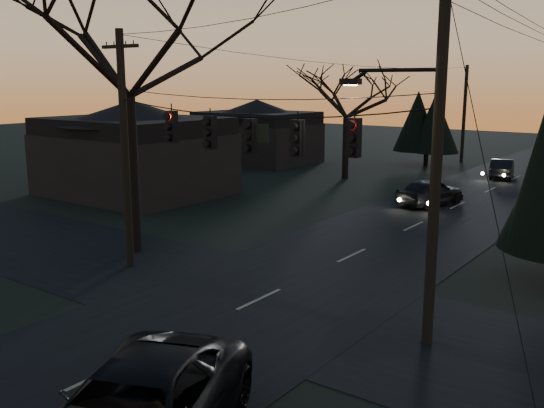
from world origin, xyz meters
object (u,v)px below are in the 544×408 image
Objects in this scene: utility_pole_far_l at (461,162)px; sedan_oncoming_a at (430,192)px; sedan_oncoming_b at (502,169)px; bare_tree_left at (126,31)px; utility_pole_left at (131,266)px; utility_pole_right at (427,344)px.

utility_pole_far_l is 19.53m from sedan_oncoming_a.
sedan_oncoming_b is at bearing -78.03° from sedan_oncoming_a.
bare_tree_left is 29.59m from sedan_oncoming_b.
utility_pole_far_l is 8.57m from sedan_oncoming_b.
utility_pole_left is at bearing 88.45° from sedan_oncoming_a.
utility_pole_left is (-11.50, 0.00, 0.00)m from utility_pole_right.
utility_pole_right is at bearing 125.56° from sedan_oncoming_a.
bare_tree_left is (-1.33, -34.54, 8.58)m from utility_pole_far_l.
utility_pole_left reaches higher than sedan_oncoming_a.
sedan_oncoming_b is (5.20, -6.78, 0.67)m from utility_pole_far_l.
sedan_oncoming_b is (6.53, 27.75, -7.91)m from bare_tree_left.
sedan_oncoming_a is at bearing 74.42° from utility_pole_left.
utility_pole_right is 37.79m from utility_pole_far_l.
utility_pole_far_l is 1.96× the size of sedan_oncoming_b.
sedan_oncoming_a is 12.15m from sedan_oncoming_b.
utility_pole_far_l is at bearing 87.80° from bare_tree_left.
utility_pole_right is 0.81× the size of bare_tree_left.
utility_pole_far_l is 0.65× the size of bare_tree_left.
utility_pole_left is 36.00m from utility_pole_far_l.
sedan_oncoming_a reaches higher than sedan_oncoming_b.
utility_pole_left is at bearing 67.85° from sedan_oncoming_b.
utility_pole_right is 15.50m from bare_tree_left.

